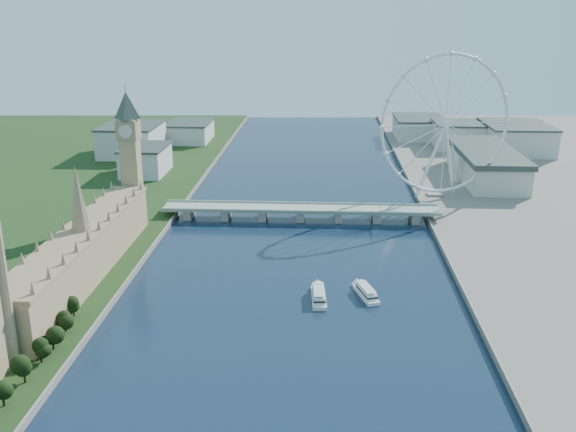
{
  "coord_description": "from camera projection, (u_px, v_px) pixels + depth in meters",
  "views": [
    {
      "loc": [
        17.0,
        -188.2,
        159.63
      ],
      "look_at": [
        -5.12,
        210.0,
        31.33
      ],
      "focal_mm": 40.0,
      "sensor_mm": 36.0,
      "label": 1
    }
  ],
  "objects": [
    {
      "name": "county_hall",
      "position": [
        484.0,
        181.0,
        628.13
      ],
      "size": [
        54.0,
        144.0,
        35.0
      ],
      "primitive_type": null,
      "color": "beige",
      "rests_on": "ground"
    },
    {
      "name": "westminster_bridge",
      "position": [
        301.0,
        211.0,
        511.78
      ],
      "size": [
        220.0,
        22.0,
        9.5
      ],
      "color": "gray",
      "rests_on": "ground"
    },
    {
      "name": "city_skyline",
      "position": [
        342.0,
        137.0,
        753.75
      ],
      "size": [
        505.0,
        280.0,
        32.0
      ],
      "color": "beige",
      "rests_on": "ground"
    },
    {
      "name": "london_eye",
      "position": [
        446.0,
        125.0,
        539.15
      ],
      "size": [
        113.6,
        39.12,
        124.3
      ],
      "color": "silver",
      "rests_on": "ground"
    },
    {
      "name": "tour_boat_near",
      "position": [
        319.0,
        300.0,
        370.61
      ],
      "size": [
        10.22,
        32.86,
        7.19
      ],
      "primitive_type": null,
      "rotation": [
        0.0,
        0.0,
        0.06
      ],
      "color": "silver",
      "rests_on": "ground"
    },
    {
      "name": "parliament_range",
      "position": [
        84.0,
        253.0,
        391.35
      ],
      "size": [
        24.0,
        200.0,
        70.0
      ],
      "color": "tan",
      "rests_on": "ground"
    },
    {
      "name": "big_ben",
      "position": [
        129.0,
        141.0,
        479.27
      ],
      "size": [
        20.02,
        20.02,
        110.0
      ],
      "color": "tan",
      "rests_on": "ground"
    },
    {
      "name": "tour_boat_far",
      "position": [
        366.0,
        296.0,
        374.82
      ],
      "size": [
        16.16,
        30.92,
        6.63
      ],
      "primitive_type": null,
      "rotation": [
        0.0,
        0.0,
        0.3
      ],
      "color": "white",
      "rests_on": "ground"
    },
    {
      "name": "tree_row",
      "position": [
        12.0,
        382.0,
        271.74
      ],
      "size": [
        7.88,
        151.88,
        20.24
      ],
      "color": "black",
      "rests_on": "ground"
    }
  ]
}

